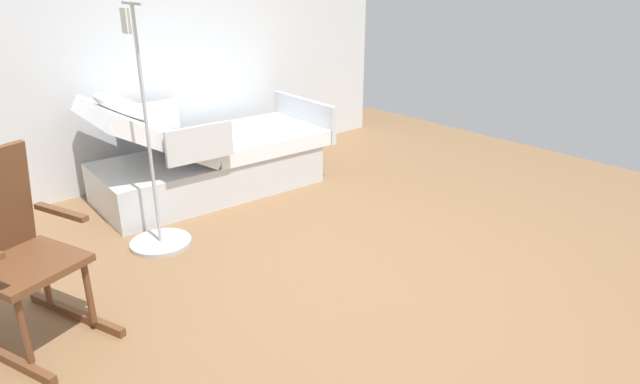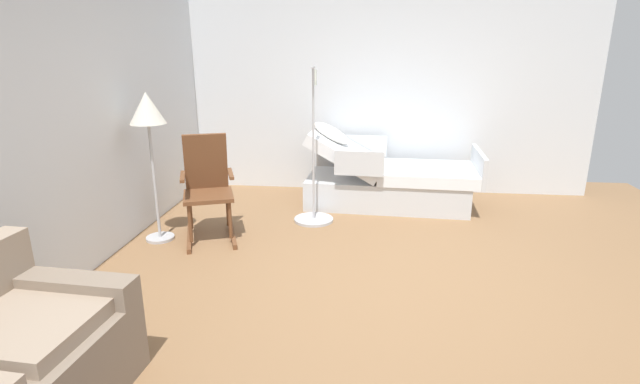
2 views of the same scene
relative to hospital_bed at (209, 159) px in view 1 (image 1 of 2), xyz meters
name	(u,v)px [view 1 (image 1 of 2)]	position (x,y,z in m)	size (l,w,h in m)	color
ground_plane	(384,289)	(-2.18, 0.05, -0.31)	(7.08, 7.08, 0.00)	olive
side_wall	(156,33)	(0.70, 0.05, 1.04)	(0.10, 5.32, 2.70)	silver
hospital_bed	(209,159)	(0.00, 0.00, 0.00)	(1.08, 2.11, 1.05)	silver
rocking_chair	(16,253)	(-1.22, 1.85, 0.20)	(0.88, 0.71, 1.05)	brown
iv_pole	(157,213)	(-0.68, 0.83, -0.06)	(0.44, 0.44, 1.69)	#B2B5BA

